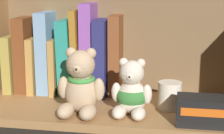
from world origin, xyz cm
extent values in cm
cube|color=#9E7042|center=(0.00, 0.00, 1.00)|extent=(67.79, 27.41, 2.00)
cube|color=brown|center=(0.00, 14.31, 14.36)|extent=(70.19, 1.20, 28.73)
cube|color=olive|center=(-31.11, 10.59, 9.84)|extent=(2.57, 14.13, 15.67)
cube|color=brown|center=(-27.59, 10.59, 12.36)|extent=(3.56, 12.48, 20.71)
cube|color=#AE8240|center=(-24.39, 10.59, 9.67)|extent=(2.11, 14.33, 15.37)
cube|color=#749BBE|center=(-21.24, 10.59, 13.14)|extent=(3.45, 12.72, 22.27)
cube|color=#A98043|center=(-18.22, 10.59, 9.61)|extent=(1.67, 14.80, 15.22)
cube|color=teal|center=(-15.21, 10.59, 12.15)|extent=(3.92, 13.56, 20.38)
cube|color=#9A6A21|center=(-12.18, 10.59, 13.51)|extent=(2.27, 13.51, 23.06)
cube|color=purple|center=(-9.26, 10.59, 14.38)|extent=(3.23, 12.19, 24.77)
cube|color=navy|center=(-5.54, 10.59, 12.27)|extent=(3.30, 14.31, 20.54)
cube|color=brown|center=(-1.95, 10.59, 12.83)|extent=(2.99, 9.79, 21.66)
ellipsoid|color=tan|center=(-7.48, -6.05, 6.73)|extent=(8.04, 7.38, 9.46)
sphere|color=tan|center=(-7.49, -6.53, 13.69)|extent=(6.73, 6.73, 6.73)
sphere|color=tan|center=(-9.84, -6.01, 16.31)|extent=(2.52, 2.52, 2.52)
sphere|color=tan|center=(-5.13, -6.10, 16.31)|extent=(2.52, 2.52, 2.52)
sphere|color=tan|center=(-7.54, -8.91, 13.28)|extent=(2.52, 2.52, 2.52)
sphere|color=black|center=(-7.56, -9.79, 13.35)|extent=(0.88, 0.88, 0.88)
ellipsoid|color=tan|center=(-10.17, -10.49, 3.68)|extent=(3.91, 6.38, 3.36)
ellipsoid|color=tan|center=(-4.97, -10.59, 3.68)|extent=(3.91, 6.38, 3.36)
ellipsoid|color=tan|center=(-11.75, -6.44, 7.91)|extent=(2.79, 2.79, 5.46)
ellipsoid|color=tan|center=(-3.24, -6.61, 7.91)|extent=(2.79, 2.79, 5.46)
torus|color=#439641|center=(-7.48, -6.05, 10.13)|extent=(6.46, 6.46, 1.21)
ellipsoid|color=beige|center=(4.27, -4.89, 6.03)|extent=(6.85, 6.29, 8.06)
sphere|color=beige|center=(4.25, -5.30, 11.96)|extent=(5.73, 5.73, 5.73)
sphere|color=beige|center=(2.27, -4.78, 14.19)|extent=(2.15, 2.15, 2.15)
sphere|color=beige|center=(6.27, -5.00, 14.19)|extent=(2.15, 2.15, 2.15)
sphere|color=beige|center=(4.13, -7.33, 11.61)|extent=(2.15, 2.15, 2.15)
sphere|color=black|center=(4.09, -8.08, 11.67)|extent=(0.75, 0.75, 0.75)
ellipsoid|color=beige|center=(1.85, -8.60, 3.43)|extent=(3.51, 5.54, 2.87)
ellipsoid|color=beige|center=(6.27, -8.84, 3.43)|extent=(3.51, 5.54, 2.87)
ellipsoid|color=beige|center=(0.63, -5.10, 7.04)|extent=(2.45, 2.45, 4.66)
ellipsoid|color=beige|center=(7.87, -5.50, 7.04)|extent=(2.45, 2.45, 4.66)
ellipsoid|color=#347633|center=(4.27, -4.89, 6.23)|extent=(7.41, 6.85, 5.64)
cylinder|color=silver|center=(12.95, 0.11, 5.34)|extent=(5.73, 5.73, 6.68)
cube|color=black|center=(20.12, -9.00, 5.05)|extent=(10.91, 6.81, 6.10)
cube|color=orange|center=(20.12, -12.49, 5.81)|extent=(9.27, 0.16, 1.71)
camera|label=1|loc=(13.99, -87.85, 32.63)|focal=59.91mm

